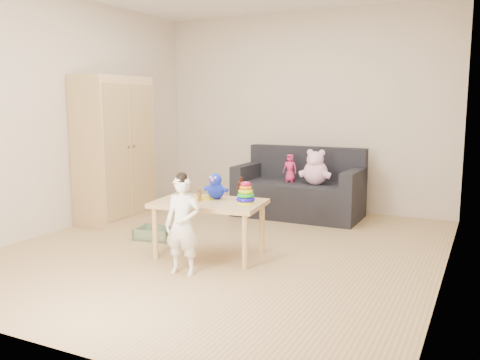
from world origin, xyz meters
The scene contains 13 objects.
room centered at (0.00, 0.00, 1.30)m, with size 4.50×4.50×4.50m.
wardrobe centered at (-1.75, 0.49, 0.86)m, with size 0.48×0.96×1.72m, color tan.
sofa centered at (0.16, 1.67, 0.22)m, with size 1.54×0.77×0.43m, color black.
play_table centered at (-0.01, -0.27, 0.26)m, with size 0.99×0.62×0.52m, color tan.
storage_bin centered at (-0.82, 0.01, 0.06)m, with size 0.39×0.29×0.12m, color #687F5C, non-canonical shape.
toddler centered at (0.04, -0.81, 0.41)m, with size 0.30×0.20×0.81m, color white.
pink_bear centered at (0.40, 1.61, 0.61)m, with size 0.31×0.27×0.36m, color #FFBBDF, non-canonical shape.
doll centered at (0.05, 1.65, 0.61)m, with size 0.17×0.12×0.35m, color #D52862.
ring_stacker centered at (0.34, -0.22, 0.60)m, with size 0.17×0.17×0.20m.
brown_bottle centered at (0.20, -0.02, 0.61)m, with size 0.07×0.07×0.20m.
blue_plush centered at (-0.01, -0.14, 0.64)m, with size 0.20×0.16×0.25m, color #1A2FF2, non-canonical shape.
wooden_figure centered at (-0.09, -0.32, 0.58)m, with size 0.05×0.04×0.12m, color brown, non-canonical shape.
yellow_book centered at (-0.11, -0.17, 0.53)m, with size 0.19×0.19×0.01m, color yellow.
Camera 1 is at (2.28, -4.25, 1.41)m, focal length 38.00 mm.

